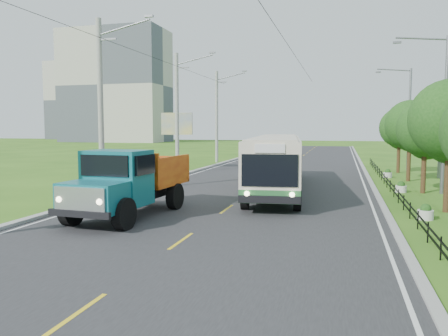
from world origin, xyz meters
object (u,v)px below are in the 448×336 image
at_px(billboard_left, 177,127).
at_px(streetlight_mid, 442,109).
at_px(planter_near, 425,213).
at_px(streetlight_far, 407,116).
at_px(bus, 276,159).
at_px(pole_mid, 177,113).
at_px(tree_fourth, 426,132).
at_px(tree_back, 400,130).
at_px(planter_far, 388,174).
at_px(tree_fifth, 411,127).
at_px(pole_near, 101,106).
at_px(planter_mid, 401,188).
at_px(dump_truck, 129,178).
at_px(pole_far, 217,116).

bearing_deg(billboard_left, streetlight_mid, -26.40).
distance_m(planter_near, billboard_left, 25.78).
height_order(streetlight_far, bus, streetlight_far).
bearing_deg(pole_mid, tree_fourth, -20.74).
xyz_separation_m(tree_back, planter_far, (-1.26, -4.14, -3.37)).
bearing_deg(bus, tree_fourth, 0.44).
xyz_separation_m(tree_fifth, planter_far, (-1.26, 1.86, -3.57)).
relative_size(tree_back, billboard_left, 1.06).
distance_m(pole_near, streetlight_mid, 19.56).
distance_m(streetlight_far, planter_mid, 14.88).
xyz_separation_m(tree_back, streetlight_mid, (0.79, -12.14, 1.25)).
height_order(pole_mid, dump_truck, pole_mid).
height_order(planter_near, planter_mid, same).
bearing_deg(streetlight_mid, pole_near, -165.19).
relative_size(tree_fifth, dump_truck, 0.82).
bearing_deg(streetlight_far, tree_fifth, -95.71).
bearing_deg(planter_far, dump_truck, -123.41).
relative_size(planter_far, bus, 0.04).
distance_m(planter_near, dump_truck, 12.60).
bearing_deg(billboard_left, dump_truck, -74.15).
relative_size(tree_back, planter_near, 8.21).
relative_size(pole_mid, planter_mid, 14.93).
relative_size(streetlight_far, planter_near, 13.54).
distance_m(planter_far, bus, 11.62).
xyz_separation_m(pole_mid, streetlight_far, (18.90, 7.00, -0.19)).
bearing_deg(planter_mid, tree_fifth, 78.44).
bearing_deg(tree_fourth, pole_near, -164.16).
height_order(pole_far, bus, pole_far).
relative_size(pole_near, tree_fourth, 1.85).
xyz_separation_m(streetlight_mid, billboard_left, (-20.14, 10.00, -1.04)).
bearing_deg(planter_near, planter_far, 90.00).
bearing_deg(planter_far, streetlight_far, 71.20).
relative_size(pole_far, tree_back, 1.82).
bearing_deg(streetlight_mid, planter_mid, -180.00).
bearing_deg(streetlight_far, pole_near, -134.86).
xyz_separation_m(tree_fourth, dump_truck, (-13.51, -10.72, -1.94)).
bearing_deg(tree_back, planter_far, -106.88).
height_order(pole_mid, streetlight_mid, pole_mid).
height_order(planter_mid, planter_far, same).
relative_size(streetlight_mid, streetlight_far, 1.00).
relative_size(pole_far, streetlight_far, 1.10).
distance_m(planter_near, planter_mid, 8.00).
relative_size(tree_back, bus, 0.33).
distance_m(pole_near, tree_fourth, 18.89).
bearing_deg(pole_far, bus, -64.34).
relative_size(pole_near, planter_far, 14.93).
bearing_deg(pole_near, billboard_left, 94.72).
distance_m(tree_back, planter_near, 20.46).
xyz_separation_m(pole_mid, dump_truck, (4.61, -17.58, -3.45)).
bearing_deg(planter_far, streetlight_mid, -75.68).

